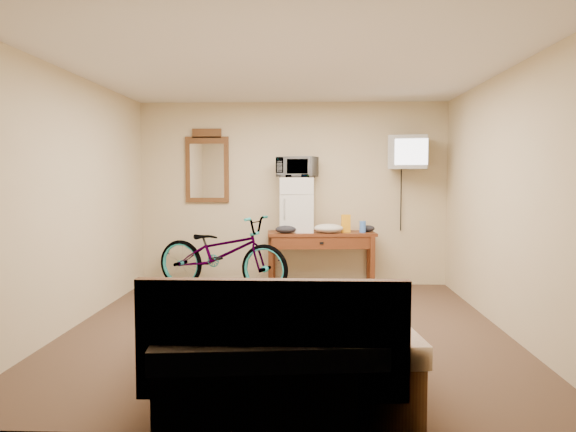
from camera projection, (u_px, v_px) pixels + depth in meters
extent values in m
plane|color=#4C3626|center=(286.00, 328.00, 5.52)|extent=(4.60, 4.60, 0.00)
plane|color=silver|center=(286.00, 70.00, 5.34)|extent=(4.60, 4.60, 0.00)
cube|color=beige|center=(293.00, 194.00, 7.72)|extent=(4.20, 0.04, 2.50)
cube|color=beige|center=(269.00, 219.00, 3.14)|extent=(4.20, 0.04, 2.50)
cube|color=beige|center=(73.00, 201.00, 5.51)|extent=(0.04, 4.60, 2.50)
cube|color=beige|center=(506.00, 201.00, 5.35)|extent=(0.04, 4.60, 2.50)
cube|color=#EFE4D0|center=(287.00, 218.00, 7.74)|extent=(0.08, 0.01, 0.13)
cube|color=#642B16|center=(321.00, 233.00, 7.48)|extent=(1.46, 0.65, 0.04)
cube|color=#642B16|center=(271.00, 264.00, 7.31)|extent=(0.06, 0.06, 0.71)
cube|color=#642B16|center=(373.00, 264.00, 7.26)|extent=(0.06, 0.06, 0.71)
cube|color=#642B16|center=(273.00, 259.00, 7.76)|extent=(0.06, 0.06, 0.71)
cube|color=#642B16|center=(369.00, 259.00, 7.71)|extent=(0.06, 0.06, 0.71)
cube|color=#642B16|center=(322.00, 243.00, 7.25)|extent=(1.30, 0.13, 0.16)
cube|color=black|center=(322.00, 243.00, 7.23)|extent=(0.05, 0.02, 0.03)
cube|color=white|center=(297.00, 205.00, 7.49)|extent=(0.45, 0.43, 0.73)
cube|color=#A2A29D|center=(297.00, 194.00, 7.27)|extent=(0.44, 0.01, 0.00)
cylinder|color=#A2A29D|center=(285.00, 209.00, 7.28)|extent=(0.02, 0.02, 0.26)
imported|color=white|center=(297.00, 167.00, 7.46)|extent=(0.57, 0.46, 0.28)
cube|color=#FBA616|center=(346.00, 223.00, 7.43)|extent=(0.12, 0.08, 0.24)
cylinder|color=#447DE8|center=(363.00, 227.00, 7.42)|extent=(0.09, 0.09, 0.15)
ellipsoid|color=silver|center=(328.00, 228.00, 7.35)|extent=(0.39, 0.30, 0.12)
ellipsoid|color=black|center=(286.00, 229.00, 7.30)|extent=(0.27, 0.20, 0.10)
ellipsoid|color=black|center=(367.00, 228.00, 7.50)|extent=(0.20, 0.16, 0.09)
cube|color=black|center=(405.00, 161.00, 7.62)|extent=(0.14, 0.02, 0.14)
cylinder|color=black|center=(405.00, 161.00, 7.57)|extent=(0.05, 0.30, 0.05)
cube|color=#A2A29D|center=(408.00, 152.00, 7.35)|extent=(0.57, 0.51, 0.44)
cube|color=white|center=(411.00, 152.00, 7.13)|extent=(0.41, 0.10, 0.33)
cube|color=black|center=(406.00, 153.00, 7.56)|extent=(0.31, 0.07, 0.27)
cube|color=brown|center=(207.00, 170.00, 7.72)|extent=(0.59, 0.04, 0.90)
cube|color=brown|center=(207.00, 133.00, 7.68)|extent=(0.40, 0.04, 0.13)
cube|color=white|center=(207.00, 171.00, 7.70)|extent=(0.47, 0.01, 0.74)
imported|color=black|center=(222.00, 253.00, 7.32)|extent=(1.99, 1.25, 0.99)
cube|color=brown|center=(281.00, 348.00, 4.21)|extent=(1.79, 2.25, 0.40)
cube|color=beige|center=(281.00, 315.00, 4.19)|extent=(1.83, 2.29, 0.14)
cube|color=brown|center=(272.00, 339.00, 3.22)|extent=(1.57, 0.08, 0.70)
ellipsoid|color=beige|center=(218.00, 320.00, 3.54)|extent=(0.57, 0.35, 0.20)
ellipsoid|color=beige|center=(334.00, 321.00, 3.52)|extent=(0.57, 0.35, 0.20)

